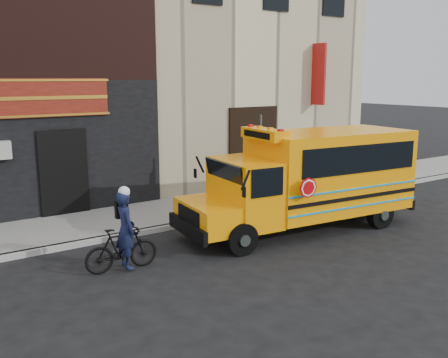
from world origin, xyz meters
TOP-DOWN VIEW (x-y plane):
  - ground at (0.00, 0.00)m, footprint 120.00×120.00m
  - curb at (0.00, 2.60)m, footprint 40.00×0.20m
  - sidewalk at (0.00, 4.10)m, footprint 40.00×3.00m
  - building at (-0.04, 10.45)m, footprint 20.00×10.70m
  - school_bus at (2.26, 0.48)m, footprint 7.07×2.76m
  - sign_pole at (2.00, 2.45)m, footprint 0.07×0.27m
  - bicycle at (-3.44, 0.48)m, footprint 1.68×0.60m
  - cyclist at (-3.32, 0.48)m, footprint 0.44×0.65m

SIDE VIEW (x-z plane):
  - ground at x=0.00m, z-range 0.00..0.00m
  - curb at x=0.00m, z-range 0.00..0.15m
  - sidewalk at x=0.00m, z-range 0.00..0.15m
  - bicycle at x=-3.44m, z-range 0.00..0.99m
  - cyclist at x=-3.32m, z-range 0.00..1.75m
  - school_bus at x=2.26m, z-range 0.05..2.97m
  - sign_pole at x=2.00m, z-range 0.16..3.27m
  - building at x=-0.04m, z-range 0.13..12.13m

